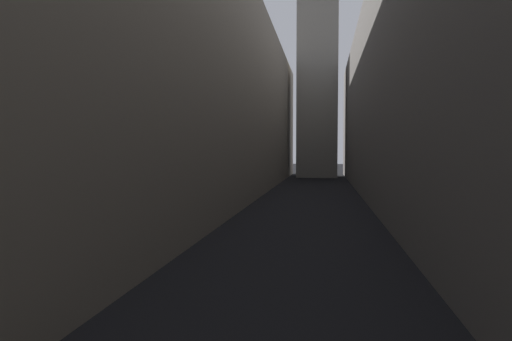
% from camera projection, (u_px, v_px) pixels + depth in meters
% --- Properties ---
extents(ground_plane, '(264.00, 264.00, 0.00)m').
position_uv_depth(ground_plane, '(308.00, 206.00, 39.80)').
color(ground_plane, black).
extents(building_block_left, '(11.74, 108.00, 22.01)m').
position_uv_depth(building_block_left, '(195.00, 92.00, 43.07)').
color(building_block_left, gray).
rests_on(building_block_left, ground).
extents(building_block_right, '(10.88, 108.00, 21.46)m').
position_uv_depth(building_block_right, '(429.00, 90.00, 39.57)').
color(building_block_right, slate).
rests_on(building_block_right, ground).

